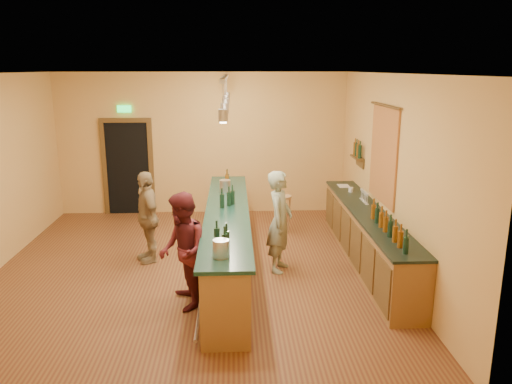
{
  "coord_description": "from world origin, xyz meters",
  "views": [
    {
      "loc": [
        0.71,
        -7.79,
        3.28
      ],
      "look_at": [
        1.07,
        0.2,
        1.29
      ],
      "focal_mm": 35.0,
      "sensor_mm": 36.0,
      "label": 1
    }
  ],
  "objects_px": {
    "bar_stool": "(282,203)",
    "bartender": "(280,221)",
    "customer_a": "(183,251)",
    "back_counter": "(367,236)",
    "tasting_bar": "(227,235)",
    "customer_b": "(147,217)"
  },
  "relations": [
    {
      "from": "bar_stool",
      "to": "bartender",
      "type": "bearing_deg",
      "value": -96.59
    },
    {
      "from": "customer_a",
      "to": "back_counter",
      "type": "bearing_deg",
      "value": 102.92
    },
    {
      "from": "tasting_bar",
      "to": "bar_stool",
      "type": "bearing_deg",
      "value": 59.79
    },
    {
      "from": "customer_a",
      "to": "bartender",
      "type": "bearing_deg",
      "value": 117.33
    },
    {
      "from": "back_counter",
      "to": "bartender",
      "type": "xyz_separation_m",
      "value": [
        -1.52,
        -0.21,
        0.36
      ]
    },
    {
      "from": "back_counter",
      "to": "tasting_bar",
      "type": "relative_size",
      "value": 0.89
    },
    {
      "from": "customer_b",
      "to": "bar_stool",
      "type": "relative_size",
      "value": 2.02
    },
    {
      "from": "back_counter",
      "to": "customer_b",
      "type": "distance_m",
      "value": 3.78
    },
    {
      "from": "back_counter",
      "to": "bartender",
      "type": "relative_size",
      "value": 2.7
    },
    {
      "from": "bartender",
      "to": "bar_stool",
      "type": "xyz_separation_m",
      "value": [
        0.22,
        1.88,
        -0.19
      ]
    },
    {
      "from": "tasting_bar",
      "to": "customer_a",
      "type": "distance_m",
      "value": 1.42
    },
    {
      "from": "back_counter",
      "to": "customer_a",
      "type": "distance_m",
      "value": 3.33
    },
    {
      "from": "tasting_bar",
      "to": "bartender",
      "type": "xyz_separation_m",
      "value": [
        0.86,
        -0.03,
        0.24
      ]
    },
    {
      "from": "tasting_bar",
      "to": "back_counter",
      "type": "bearing_deg",
      "value": 4.35
    },
    {
      "from": "customer_b",
      "to": "bar_stool",
      "type": "xyz_separation_m",
      "value": [
        2.45,
        1.36,
        -0.15
      ]
    },
    {
      "from": "back_counter",
      "to": "tasting_bar",
      "type": "distance_m",
      "value": 2.39
    },
    {
      "from": "tasting_bar",
      "to": "bartender",
      "type": "bearing_deg",
      "value": -1.93
    },
    {
      "from": "customer_b",
      "to": "bar_stool",
      "type": "distance_m",
      "value": 2.81
    },
    {
      "from": "tasting_bar",
      "to": "bar_stool",
      "type": "xyz_separation_m",
      "value": [
        1.08,
        1.85,
        0.04
      ]
    },
    {
      "from": "back_counter",
      "to": "customer_a",
      "type": "bearing_deg",
      "value": -154.03
    },
    {
      "from": "customer_a",
      "to": "customer_b",
      "type": "bearing_deg",
      "value": -169.21
    },
    {
      "from": "back_counter",
      "to": "bar_stool",
      "type": "xyz_separation_m",
      "value": [
        -1.3,
        1.67,
        0.16
      ]
    }
  ]
}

